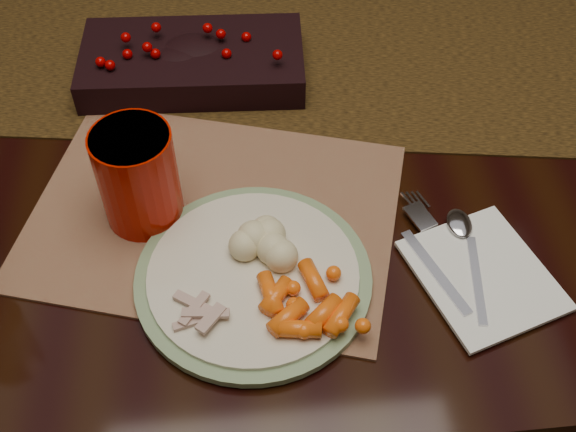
{
  "coord_description": "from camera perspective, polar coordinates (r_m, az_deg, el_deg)",
  "views": [
    {
      "loc": [
        -0.06,
        -0.76,
        1.42
      ],
      "look_at": [
        -0.01,
        -0.25,
        0.8
      ],
      "focal_mm": 45.0,
      "sensor_mm": 36.0,
      "label": 1
    }
  ],
  "objects": [
    {
      "name": "napkin",
      "position": [
        0.84,
        15.14,
        -4.53
      ],
      "size": [
        0.18,
        0.19,
        0.01
      ],
      "primitive_type": "cube",
      "rotation": [
        0.0,
        0.0,
        0.32
      ],
      "color": "white",
      "rests_on": "placemat_main"
    },
    {
      "name": "placemat_main",
      "position": [
        0.87,
        -5.89,
        0.11
      ],
      "size": [
        0.51,
        0.43,
        0.0
      ],
      "primitive_type": "cube",
      "rotation": [
        0.0,
        0.0,
        -0.29
      ],
      "color": "brown",
      "rests_on": "dining_table"
    },
    {
      "name": "spoon",
      "position": [
        0.84,
        14.25,
        -3.49
      ],
      "size": [
        0.05,
        0.15,
        0.0
      ],
      "primitive_type": null,
      "rotation": [
        0.0,
        0.0,
        -0.15
      ],
      "color": "silver",
      "rests_on": "napkin"
    },
    {
      "name": "turkey_shreds",
      "position": [
        0.76,
        -6.82,
        -7.42
      ],
      "size": [
        0.08,
        0.07,
        0.02
      ],
      "primitive_type": null,
      "rotation": [
        0.0,
        0.0,
        0.07
      ],
      "color": "beige",
      "rests_on": "dinner_plate"
    },
    {
      "name": "dinner_plate",
      "position": [
        0.8,
        -2.76,
        -4.79
      ],
      "size": [
        0.31,
        0.31,
        0.01
      ],
      "primitive_type": "cylinder",
      "rotation": [
        0.0,
        0.0,
        -0.18
      ],
      "color": "beige",
      "rests_on": "placemat_main"
    },
    {
      "name": "dining_table",
      "position": [
        1.3,
        -0.5,
        -3.58
      ],
      "size": [
        1.8,
        1.0,
        0.75
      ],
      "primitive_type": "cube",
      "color": "black",
      "rests_on": "floor"
    },
    {
      "name": "floor",
      "position": [
        1.61,
        -0.41,
        -11.5
      ],
      "size": [
        5.0,
        5.0,
        0.0
      ],
      "primitive_type": "plane",
      "color": "black",
      "rests_on": "ground"
    },
    {
      "name": "fork",
      "position": [
        0.84,
        11.26,
        -3.18
      ],
      "size": [
        0.08,
        0.16,
        0.0
      ],
      "primitive_type": null,
      "rotation": [
        0.0,
        0.0,
        0.36
      ],
      "color": "silver",
      "rests_on": "napkin"
    },
    {
      "name": "baby_carrots",
      "position": [
        0.76,
        1.37,
        -6.94
      ],
      "size": [
        0.12,
        0.1,
        0.02
      ],
      "primitive_type": null,
      "rotation": [
        0.0,
        0.0,
        0.29
      ],
      "color": "#FF610F",
      "rests_on": "dinner_plate"
    },
    {
      "name": "mashed_potatoes",
      "position": [
        0.8,
        -2.1,
        -1.62
      ],
      "size": [
        0.09,
        0.08,
        0.05
      ],
      "primitive_type": null,
      "rotation": [
        0.0,
        0.0,
        -0.16
      ],
      "color": "beige",
      "rests_on": "dinner_plate"
    },
    {
      "name": "centerpiece",
      "position": [
        1.05,
        -7.57,
        12.27
      ],
      "size": [
        0.32,
        0.18,
        0.06
      ],
      "primitive_type": null,
      "rotation": [
        0.0,
        0.0,
        -0.06
      ],
      "color": "black",
      "rests_on": "table_runner"
    },
    {
      "name": "red_cup",
      "position": [
        0.84,
        -11.77,
        3.04
      ],
      "size": [
        0.1,
        0.1,
        0.13
      ],
      "primitive_type": "cylinder",
      "rotation": [
        0.0,
        0.0,
        0.11
      ],
      "color": "#A90E00",
      "rests_on": "placemat_main"
    },
    {
      "name": "table_runner",
      "position": [
        1.09,
        -1.27,
        12.52
      ],
      "size": [
        1.89,
        0.66,
        0.0
      ],
      "primitive_type": "cube",
      "rotation": [
        0.0,
        0.0,
        -0.15
      ],
      "color": "black",
      "rests_on": "dining_table"
    }
  ]
}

